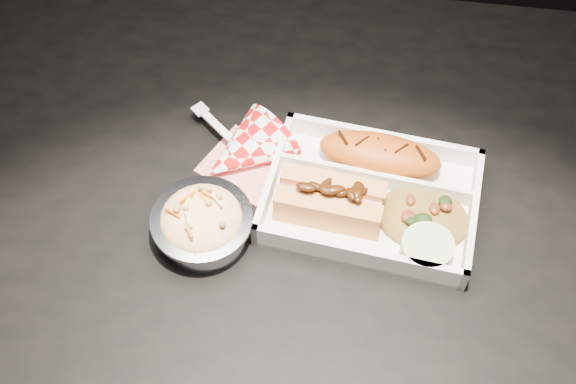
{
  "coord_description": "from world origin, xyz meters",
  "views": [
    {
      "loc": [
        -0.0,
        -0.48,
        1.49
      ],
      "look_at": [
        -0.07,
        -0.03,
        0.81
      ],
      "focal_mm": 45.0,
      "sensor_mm": 36.0,
      "label": 1
    }
  ],
  "objects_px": {
    "fried_pastry": "(380,155)",
    "napkin_fork": "(243,153)",
    "foil_coleslaw_cup": "(202,222)",
    "dining_table": "(341,246)",
    "food_tray": "(370,199)",
    "hotdog": "(331,199)"
  },
  "relations": [
    {
      "from": "food_tray",
      "to": "foil_coleslaw_cup",
      "type": "distance_m",
      "value": 0.21
    },
    {
      "from": "fried_pastry",
      "to": "hotdog",
      "type": "height_order",
      "value": "hotdog"
    },
    {
      "from": "food_tray",
      "to": "napkin_fork",
      "type": "xyz_separation_m",
      "value": [
        -0.16,
        0.04,
        0.01
      ]
    },
    {
      "from": "dining_table",
      "to": "food_tray",
      "type": "height_order",
      "value": "food_tray"
    },
    {
      "from": "food_tray",
      "to": "napkin_fork",
      "type": "bearing_deg",
      "value": 171.19
    },
    {
      "from": "food_tray",
      "to": "hotdog",
      "type": "distance_m",
      "value": 0.06
    },
    {
      "from": "napkin_fork",
      "to": "dining_table",
      "type": "bearing_deg",
      "value": 19.51
    },
    {
      "from": "dining_table",
      "to": "hotdog",
      "type": "xyz_separation_m",
      "value": [
        -0.02,
        -0.01,
        0.12
      ]
    },
    {
      "from": "dining_table",
      "to": "napkin_fork",
      "type": "xyz_separation_m",
      "value": [
        -0.14,
        0.06,
        0.11
      ]
    },
    {
      "from": "food_tray",
      "to": "foil_coleslaw_cup",
      "type": "bearing_deg",
      "value": -153.55
    },
    {
      "from": "hotdog",
      "to": "napkin_fork",
      "type": "bearing_deg",
      "value": 156.35
    },
    {
      "from": "foil_coleslaw_cup",
      "to": "food_tray",
      "type": "bearing_deg",
      "value": 20.35
    },
    {
      "from": "fried_pastry",
      "to": "foil_coleslaw_cup",
      "type": "height_order",
      "value": "foil_coleslaw_cup"
    },
    {
      "from": "fried_pastry",
      "to": "napkin_fork",
      "type": "bearing_deg",
      "value": -176.34
    },
    {
      "from": "foil_coleslaw_cup",
      "to": "napkin_fork",
      "type": "relative_size",
      "value": 0.75
    },
    {
      "from": "hotdog",
      "to": "napkin_fork",
      "type": "height_order",
      "value": "napkin_fork"
    },
    {
      "from": "dining_table",
      "to": "napkin_fork",
      "type": "relative_size",
      "value": 7.54
    },
    {
      "from": "hotdog",
      "to": "foil_coleslaw_cup",
      "type": "distance_m",
      "value": 0.15
    },
    {
      "from": "fried_pastry",
      "to": "hotdog",
      "type": "bearing_deg",
      "value": -124.87
    },
    {
      "from": "dining_table",
      "to": "food_tray",
      "type": "distance_m",
      "value": 0.11
    },
    {
      "from": "fried_pastry",
      "to": "napkin_fork",
      "type": "xyz_separation_m",
      "value": [
        -0.17,
        -0.01,
        -0.01
      ]
    },
    {
      "from": "hotdog",
      "to": "foil_coleslaw_cup",
      "type": "relative_size",
      "value": 1.11
    }
  ]
}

